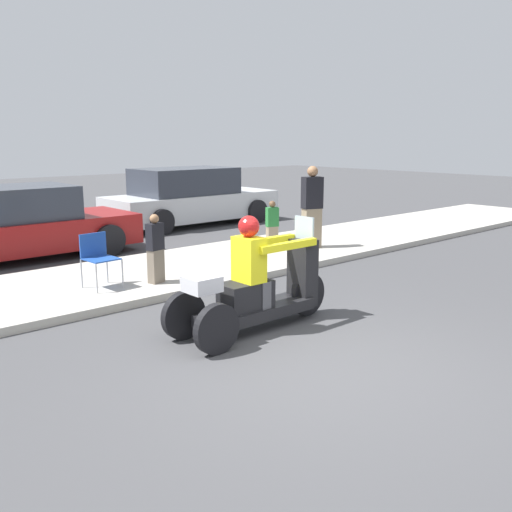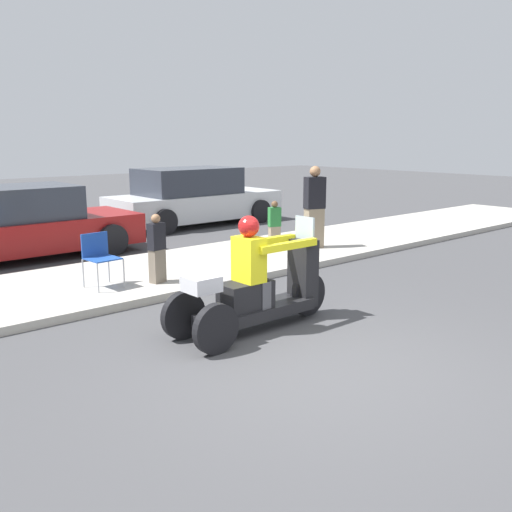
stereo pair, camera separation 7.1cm
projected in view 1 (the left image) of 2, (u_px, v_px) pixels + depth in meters
The scene contains 9 objects.
ground_plane at pixel (323, 368), 5.97m from camera, with size 60.00×60.00×0.00m, color #424244.
sidewalk_strip at pixel (114, 281), 9.34m from camera, with size 28.00×2.80×0.12m.
motorcycle_trike at pixel (256, 290), 7.07m from camera, with size 2.37×0.75×1.46m.
spectator_mid_group at pixel (272, 226), 11.46m from camera, with size 0.27×0.21×1.00m.
spectator_far_back at pixel (312, 209), 11.68m from camera, with size 0.45×0.36×1.68m.
spectator_by_tree at pixel (155, 250), 8.88m from camera, with size 0.29×0.21×1.09m.
folding_chair_curbside at pixel (98, 254), 8.65m from camera, with size 0.49×0.49×0.82m.
parked_car_lot_left at pixel (15, 225), 11.15m from camera, with size 4.51×2.01×1.43m.
parked_car_lot_right at pixel (190, 198), 15.50m from camera, with size 4.79×2.00×1.55m.
Camera 1 is at (-4.23, -3.73, 2.39)m, focal length 40.00 mm.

